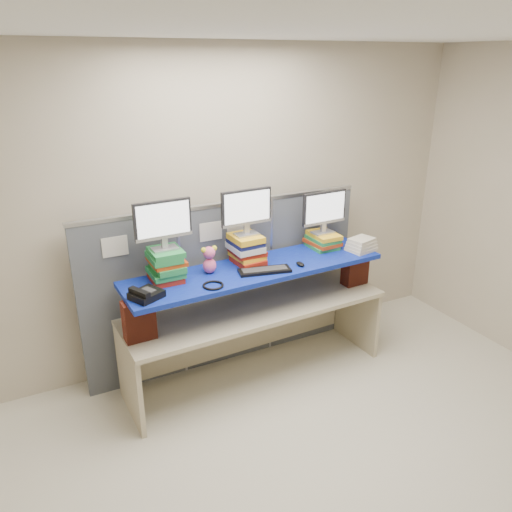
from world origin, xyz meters
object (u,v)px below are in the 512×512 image
desk (256,320)px  monitor_left (163,222)px  blue_board (256,269)px  desk_phone (146,294)px  keyboard (265,270)px  monitor_right (324,210)px  monitor_center (246,209)px

desk → monitor_left: (-0.73, 0.09, 0.97)m
blue_board → desk_phone: desk_phone is taller
blue_board → keyboard: size_ratio=4.98×
blue_board → monitor_right: monitor_right is taller
monitor_right → keyboard: monitor_right is taller
desk → monitor_left: monitor_left is taller
desk → monitor_center: bearing=101.1°
monitor_center → blue_board: bearing=-78.9°
monitor_left → monitor_center: size_ratio=1.00×
blue_board → monitor_center: bearing=101.1°
monitor_center → monitor_right: bearing=0.0°
desk_phone → keyboard: bearing=-24.0°
monitor_center → monitor_right: monitor_center is taller
blue_board → keyboard: keyboard is taller
monitor_left → monitor_center: monitor_left is taller
monitor_left → monitor_right: monitor_left is taller
desk_phone → monitor_left: bearing=20.2°
blue_board → monitor_center: (-0.03, 0.12, 0.49)m
blue_board → monitor_left: monitor_left is taller
desk → blue_board: size_ratio=1.05×
desk → keyboard: 0.52m
desk → desk_phone: (-0.97, -0.15, 0.53)m
monitor_left → keyboard: bearing=-17.7°
blue_board → monitor_right: (0.75, 0.14, 0.38)m
blue_board → desk: bearing=48.9°
monitor_center → desk_phone: size_ratio=1.64×
blue_board → monitor_left: size_ratio=5.01×
monitor_left → desk_phone: size_ratio=1.64×
monitor_right → keyboard: bearing=-162.3°
blue_board → monitor_right: 0.85m
monitor_center → keyboard: bearing=-81.0°
desk → monitor_center: monitor_center is taller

